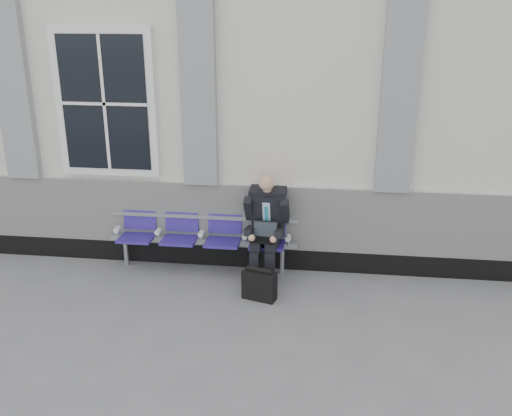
# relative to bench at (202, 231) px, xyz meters

# --- Properties ---
(ground) EXTENTS (70.00, 70.00, 0.00)m
(ground) POSITION_rel_bench_xyz_m (-1.61, -1.32, -0.55)
(ground) COLOR slate
(ground) RESTS_ON ground
(station_building) EXTENTS (14.40, 4.40, 4.49)m
(station_building) POSITION_rel_bench_xyz_m (-1.63, 2.15, 1.67)
(station_building) COLOR beige
(station_building) RESTS_ON ground
(bench) EXTENTS (2.60, 0.47, 0.91)m
(bench) POSITION_rel_bench_xyz_m (0.00, 0.00, 0.00)
(bench) COLOR #9EA0A3
(bench) RESTS_ON ground
(businessman) EXTENTS (0.59, 0.80, 1.44)m
(businessman) POSITION_rel_bench_xyz_m (0.89, -0.14, 0.22)
(businessman) COLOR black
(businessman) RESTS_ON ground
(briefcase) EXTENTS (0.45, 0.29, 0.43)m
(briefcase) POSITION_rel_bench_xyz_m (0.88, -0.77, -0.35)
(briefcase) COLOR black
(briefcase) RESTS_ON ground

